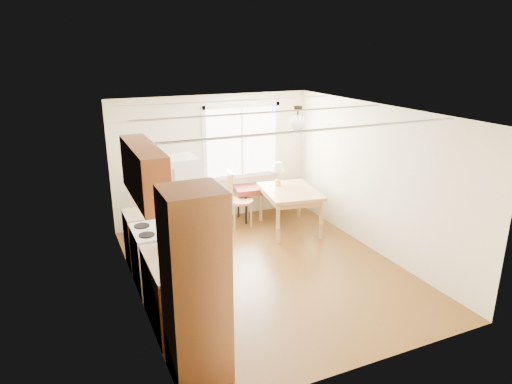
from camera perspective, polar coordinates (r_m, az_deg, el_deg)
room_shell at (r=6.86m, az=1.50°, el=-0.34°), size 4.60×5.60×2.62m
kitchen_run at (r=5.93m, az=-11.08°, el=-7.99°), size 0.65×3.40×2.20m
window_unit at (r=9.20m, az=-1.77°, el=6.34°), size 1.64×0.05×1.51m
pendant_light at (r=7.28m, az=5.22°, el=8.67°), size 0.26×0.26×0.40m
refrigerator at (r=8.29m, az=-9.58°, el=-0.83°), size 0.65×0.67×1.54m
bench at (r=9.32m, az=1.71°, el=0.47°), size 1.51×0.71×0.67m
dining_table at (r=8.62m, az=4.25°, el=-0.38°), size 1.15×1.42×0.80m
chair at (r=8.80m, az=-2.60°, el=-0.33°), size 0.51×0.50×1.12m
table_lamp at (r=8.76m, az=2.78°, el=2.95°), size 0.27×0.27×0.46m
coffee_maker at (r=5.25m, az=-9.48°, el=-9.25°), size 0.18×0.23×0.34m
kettle at (r=6.02m, az=-11.66°, el=-5.87°), size 0.14×0.14×0.26m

